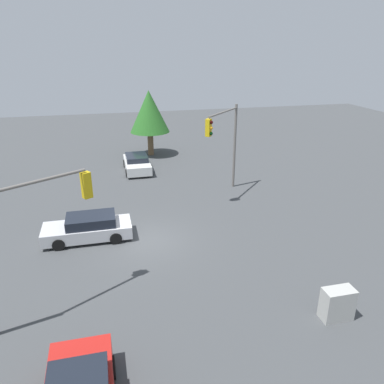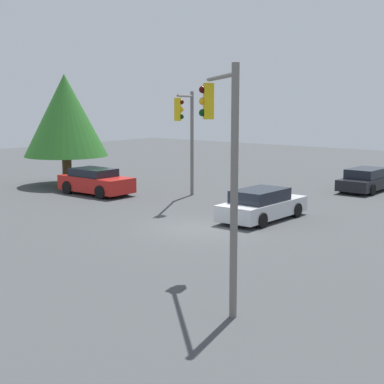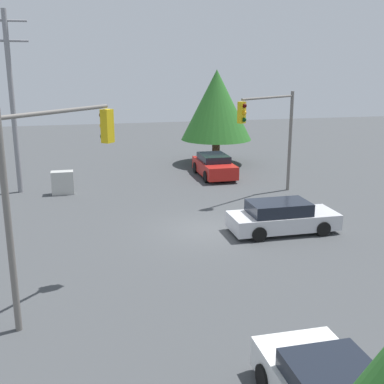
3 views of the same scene
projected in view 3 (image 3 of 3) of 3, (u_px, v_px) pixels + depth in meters
ground_plane at (209, 230)px, 20.94m from camera, size 80.00×80.00×0.00m
sedan_silver at (282, 217)px, 20.51m from camera, size 4.61×1.94×1.36m
sedan_red at (214, 166)px, 30.65m from camera, size 2.00×4.31×1.42m
traffic_signal_main at (271, 125)px, 25.35m from camera, size 3.95×2.50×5.56m
traffic_signal_cross at (54, 170)px, 13.43m from camera, size 3.09×3.25×5.97m
utility_pole_tall at (12, 99)px, 25.80m from camera, size 2.20×0.28×9.75m
electrical_cabinet at (63, 183)px, 26.56m from camera, size 1.19×0.65×1.29m
tree_far at (217, 105)px, 33.81m from camera, size 5.00×5.00×6.64m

